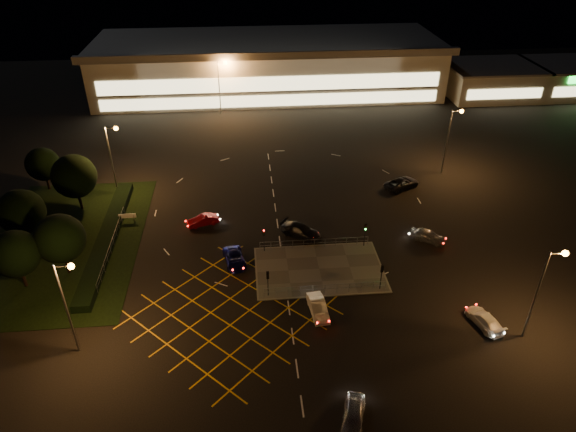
{
  "coord_description": "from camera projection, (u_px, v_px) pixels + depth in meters",
  "views": [
    {
      "loc": [
        -5.68,
        -47.4,
        35.98
      ],
      "look_at": [
        -0.76,
        6.5,
        2.0
      ],
      "focal_mm": 32.0,
      "sensor_mm": 36.0,
      "label": 1
    }
  ],
  "objects": [
    {
      "name": "tree_d",
      "position": [
        43.0,
        164.0,
        71.66
      ],
      "size": [
        4.68,
        4.68,
        6.37
      ],
      "color": "black",
      "rests_on": "ground"
    },
    {
      "name": "signal_ne",
      "position": [
        365.0,
        230.0,
        60.58
      ],
      "size": [
        0.28,
        0.3,
        3.15
      ],
      "color": "black",
      "rests_on": "pedestrian_island"
    },
    {
      "name": "retail_unit_b",
      "position": [
        564.0,
        78.0,
        108.11
      ],
      "size": [
        14.8,
        14.8,
        6.35
      ],
      "color": "beige",
      "rests_on": "ground"
    },
    {
      "name": "retail_unit_a",
      "position": [
        490.0,
        80.0,
        106.9
      ],
      "size": [
        18.8,
        14.8,
        6.35
      ],
      "color": "beige",
      "rests_on": "ground"
    },
    {
      "name": "signal_sw",
      "position": [
        268.0,
        279.0,
        52.92
      ],
      "size": [
        0.28,
        0.3,
        3.15
      ],
      "rotation": [
        0.0,
        0.0,
        3.14
      ],
      "color": "black",
      "rests_on": "pedestrian_island"
    },
    {
      "name": "streetlight_far_right",
      "position": [
        426.0,
        71.0,
        100.57
      ],
      "size": [
        1.78,
        0.56,
        10.03
      ],
      "color": "slate",
      "rests_on": "ground"
    },
    {
      "name": "car_far_dkgrey",
      "position": [
        301.0,
        230.0,
        63.41
      ],
      "size": [
        5.43,
        4.72,
        1.5
      ],
      "primitive_type": "imported",
      "rotation": [
        0.0,
        0.0,
        0.95
      ],
      "color": "black",
      "rests_on": "ground"
    },
    {
      "name": "car_circ_red",
      "position": [
        203.0,
        220.0,
        65.55
      ],
      "size": [
        4.22,
        2.54,
        1.31
      ],
      "primitive_type": "imported",
      "rotation": [
        0.0,
        0.0,
        5.02
      ],
      "color": "maroon",
      "rests_on": "ground"
    },
    {
      "name": "grass_verge",
      "position": [
        66.0,
        243.0,
        62.43
      ],
      "size": [
        18.0,
        30.0,
        0.08
      ],
      "primitive_type": "cube",
      "color": "black",
      "rests_on": "ground"
    },
    {
      "name": "streetlight_ne",
      "position": [
        451.0,
        132.0,
        74.8
      ],
      "size": [
        1.78,
        0.56,
        10.03
      ],
      "color": "slate",
      "rests_on": "ground"
    },
    {
      "name": "streetlight_far_left",
      "position": [
        221.0,
        80.0,
        95.8
      ],
      "size": [
        1.78,
        0.56,
        10.03
      ],
      "color": "slate",
      "rests_on": "ground"
    },
    {
      "name": "car_east_grey",
      "position": [
        402.0,
        183.0,
        73.76
      ],
      "size": [
        5.92,
        4.74,
        1.5
      ],
      "primitive_type": "imported",
      "rotation": [
        0.0,
        0.0,
        2.06
      ],
      "color": "black",
      "rests_on": "ground"
    },
    {
      "name": "tree_c",
      "position": [
        74.0,
        176.0,
        66.56
      ],
      "size": [
        5.76,
        5.76,
        7.84
      ],
      "color": "black",
      "rests_on": "ground"
    },
    {
      "name": "tree_b",
      "position": [
        21.0,
        212.0,
        59.67
      ],
      "size": [
        5.4,
        5.4,
        7.35
      ],
      "color": "black",
      "rests_on": "ground"
    },
    {
      "name": "car_near_silver",
      "position": [
        353.0,
        415.0,
        40.92
      ],
      "size": [
        2.89,
        4.55,
        1.44
      ],
      "primitive_type": "imported",
      "rotation": [
        0.0,
        0.0,
        5.98
      ],
      "color": "#B5B6BD",
      "rests_on": "ground"
    },
    {
      "name": "streetlight_sw",
      "position": [
        68.0,
        296.0,
        44.27
      ],
      "size": [
        1.78,
        0.56,
        10.03
      ],
      "color": "slate",
      "rests_on": "ground"
    },
    {
      "name": "signal_nw",
      "position": [
        264.0,
        235.0,
        59.66
      ],
      "size": [
        0.28,
        0.3,
        3.15
      ],
      "color": "black",
      "rests_on": "pedestrian_island"
    },
    {
      "name": "streetlight_nw",
      "position": [
        113.0,
        151.0,
        69.42
      ],
      "size": [
        1.78,
        0.56,
        10.03
      ],
      "color": "slate",
      "rests_on": "ground"
    },
    {
      "name": "streetlight_se",
      "position": [
        545.0,
        283.0,
        45.82
      ],
      "size": [
        1.78,
        0.56,
        10.03
      ],
      "color": "slate",
      "rests_on": "ground"
    },
    {
      "name": "pedestrian_island",
      "position": [
        319.0,
        269.0,
        57.98
      ],
      "size": [
        14.0,
        9.0,
        0.12
      ],
      "primitive_type": "cube",
      "color": "#4C4944",
      "rests_on": "ground"
    },
    {
      "name": "car_left_blue",
      "position": [
        235.0,
        258.0,
        58.7
      ],
      "size": [
        2.98,
        4.99,
        1.3
      ],
      "primitive_type": "imported",
      "rotation": [
        0.0,
        0.0,
        0.18
      ],
      "color": "#0E0F56",
      "rests_on": "ground"
    },
    {
      "name": "signal_se",
      "position": [
        382.0,
        272.0,
        53.84
      ],
      "size": [
        0.28,
        0.3,
        3.15
      ],
      "rotation": [
        0.0,
        0.0,
        3.14
      ],
      "color": "black",
      "rests_on": "pedestrian_island"
    },
    {
      "name": "supermarket",
      "position": [
        268.0,
        65.0,
        108.97
      ],
      "size": [
        72.0,
        26.5,
        10.5
      ],
      "color": "beige",
      "rests_on": "ground"
    },
    {
      "name": "car_approach_white",
      "position": [
        485.0,
        320.0,
        50.22
      ],
      "size": [
        2.94,
        4.83,
        1.31
      ],
      "primitive_type": "imported",
      "rotation": [
        0.0,
        0.0,
        3.4
      ],
      "color": "silver",
      "rests_on": "ground"
    },
    {
      "name": "ground",
      "position": [
        300.0,
        260.0,
        59.54
      ],
      "size": [
        180.0,
        180.0,
        0.0
      ],
      "primitive_type": "plane",
      "color": "black",
      "rests_on": "ground"
    },
    {
      "name": "car_right_silver",
      "position": [
        428.0,
        236.0,
        62.47
      ],
      "size": [
        4.51,
        3.88,
        1.46
      ],
      "primitive_type": "imported",
      "rotation": [
        0.0,
        0.0,
        0.96
      ],
      "color": "#9EA2A5",
      "rests_on": "ground"
    },
    {
      "name": "car_queue_white",
      "position": [
        318.0,
        307.0,
        51.64
      ],
      "size": [
        1.94,
        4.47,
        1.43
      ],
      "primitive_type": "imported",
      "rotation": [
        0.0,
        0.0,
        0.1
      ],
      "color": "silver",
      "rests_on": "ground"
    },
    {
      "name": "tree_a",
      "position": [
        15.0,
        254.0,
        53.25
      ],
      "size": [
        5.04,
        5.04,
        6.86
      ],
      "color": "black",
      "rests_on": "ground"
    },
    {
      "name": "hedge",
      "position": [
        107.0,
        237.0,
        62.57
      ],
      "size": [
        2.0,
        26.0,
        1.0
      ],
      "primitive_type": "cube",
      "color": "black",
      "rests_on": "ground"
    },
    {
      "name": "tree_e",
      "position": [
        60.0,
        239.0,
        55.08
      ],
      "size": [
        5.4,
        5.4,
        7.35
      ],
      "color": "black",
      "rests_on": "ground"
    }
  ]
}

